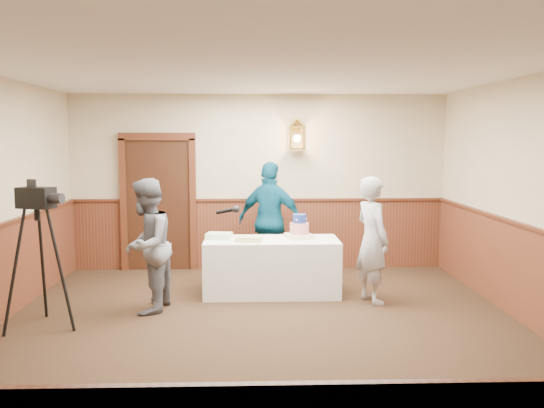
{
  "coord_description": "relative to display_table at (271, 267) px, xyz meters",
  "views": [
    {
      "loc": [
        -0.1,
        -5.72,
        2.09
      ],
      "look_at": [
        0.15,
        1.7,
        1.25
      ],
      "focal_mm": 38.0,
      "sensor_mm": 36.0,
      "label": 1
    }
  ],
  "objects": [
    {
      "name": "assistant_p",
      "position": [
        0.02,
        0.83,
        0.51
      ],
      "size": [
        1.12,
        0.82,
        1.76
      ],
      "primitive_type": "imported",
      "rotation": [
        0.0,
        0.0,
        2.71
      ],
      "color": "navy",
      "rests_on": "ground"
    },
    {
      "name": "sheet_cake_green",
      "position": [
        -0.71,
        0.07,
        0.41
      ],
      "size": [
        0.37,
        0.31,
        0.08
      ],
      "primitive_type": "cube",
      "rotation": [
        0.0,
        0.0,
        -0.15
      ],
      "color": "#B4E9A5",
      "rests_on": "display_table"
    },
    {
      "name": "display_table",
      "position": [
        0.0,
        0.0,
        0.0
      ],
      "size": [
        1.8,
        0.8,
        0.75
      ],
      "primitive_type": "cube",
      "color": "white",
      "rests_on": "ground"
    },
    {
      "name": "tiered_cake",
      "position": [
        0.38,
        0.04,
        0.51
      ],
      "size": [
        0.4,
        0.4,
        0.33
      ],
      "rotation": [
        0.0,
        0.0,
        0.3
      ],
      "color": "#F0ECB5",
      "rests_on": "display_table"
    },
    {
      "name": "ground",
      "position": [
        -0.15,
        -1.9,
        -0.38
      ],
      "size": [
        7.0,
        7.0,
        0.0
      ],
      "primitive_type": "plane",
      "color": "black",
      "rests_on": "ground"
    },
    {
      "name": "room_shell",
      "position": [
        -0.21,
        -1.45,
        1.15
      ],
      "size": [
        6.02,
        7.02,
        2.81
      ],
      "color": "beige",
      "rests_on": "ground"
    },
    {
      "name": "interviewer",
      "position": [
        -1.53,
        -0.75,
        0.44
      ],
      "size": [
        1.49,
        0.87,
        1.62
      ],
      "rotation": [
        0.0,
        0.0,
        -1.72
      ],
      "color": "slate",
      "rests_on": "ground"
    },
    {
      "name": "baker",
      "position": [
        1.27,
        -0.43,
        0.44
      ],
      "size": [
        0.57,
        0.69,
        1.62
      ],
      "primitive_type": "imported",
      "rotation": [
        0.0,
        0.0,
        1.93
      ],
      "color": "#A2A2A7",
      "rests_on": "ground"
    },
    {
      "name": "sheet_cake_yellow",
      "position": [
        -0.3,
        -0.16,
        0.41
      ],
      "size": [
        0.37,
        0.31,
        0.07
      ],
      "primitive_type": "cube",
      "rotation": [
        0.0,
        0.0,
        -0.16
      ],
      "color": "#D7D181",
      "rests_on": "display_table"
    },
    {
      "name": "tv_camera_rig",
      "position": [
        -2.6,
        -1.33,
        0.33
      ],
      "size": [
        0.62,
        0.57,
        1.57
      ],
      "rotation": [
        0.0,
        0.0,
        -0.3
      ],
      "color": "black",
      "rests_on": "ground"
    }
  ]
}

